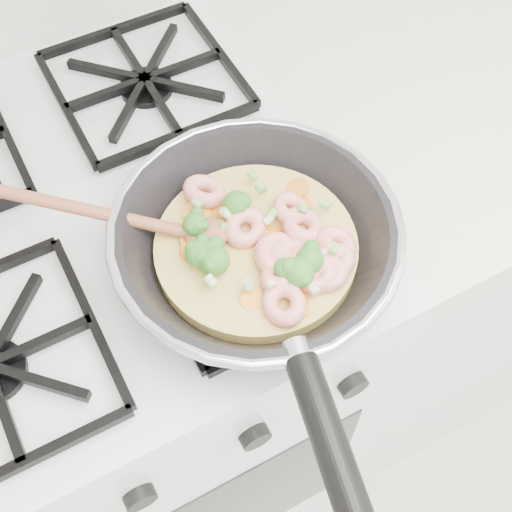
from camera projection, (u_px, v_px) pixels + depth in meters
name	position (u px, v px, depth m)	size (l,w,h in m)	color
stove	(136.00, 363.00, 1.19)	(0.60, 0.60, 0.92)	white
counter_right	(501.00, 192.00, 1.40)	(1.00, 0.60, 0.90)	white
skillet	(258.00, 247.00, 0.72)	(0.44, 0.55, 0.10)	black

